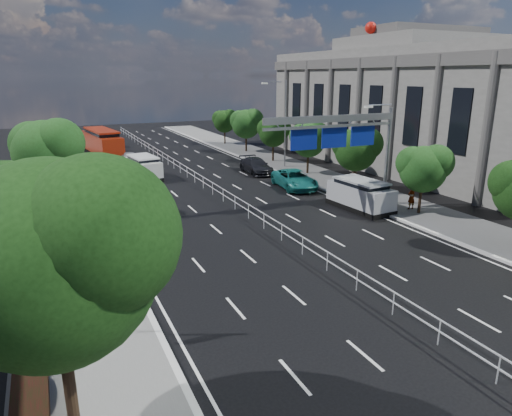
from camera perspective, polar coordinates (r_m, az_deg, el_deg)
ground at (r=22.06m, az=11.16°, el=-9.23°), size 160.00×160.00×0.00m
sidewalk_near at (r=18.44m, az=-20.43°, el=-15.17°), size 5.00×140.00×0.14m
sidewalk_far at (r=29.91m, az=29.38°, el=-4.06°), size 5.00×140.00×0.14m
kerb_near at (r=18.69m, az=-12.58°, el=-14.03°), size 0.25×140.00×0.15m
kerb_far at (r=27.99m, az=26.34°, el=-4.95°), size 0.25×140.00×0.15m
median_fence at (r=41.23m, az=-7.38°, el=3.69°), size 0.05×85.00×1.02m
hedge_near at (r=22.81m, az=-26.21°, el=-8.81°), size 1.00×36.00×0.44m
toilet_sign at (r=17.20m, az=-19.55°, el=-6.68°), size 1.62×0.18×4.34m
overhead_gantry at (r=32.28m, az=11.00°, el=9.23°), size 10.24×0.38×7.45m
streetlight_far at (r=47.79m, az=3.38°, el=11.19°), size 2.78×2.40×9.00m
civic_hall at (r=52.23m, az=18.76°, el=11.97°), size 14.40×36.00×14.35m
near_tree_big at (r=12.10m, az=-23.83°, el=-4.99°), size 5.72×5.33×7.71m
near_tree_back at (r=34.23m, az=-24.69°, el=6.76°), size 4.84×4.51×6.69m
far_tree_c at (r=33.21m, az=20.27°, el=4.90°), size 3.52×3.28×4.94m
far_tree_d at (r=38.72m, az=12.48°, el=7.40°), size 3.85×3.59×5.34m
far_tree_e at (r=44.87m, az=6.64°, el=8.66°), size 3.63×3.38×5.13m
far_tree_f at (r=51.37m, az=2.22°, el=9.62°), size 3.52×3.28×5.02m
far_tree_g at (r=58.08m, az=-1.20°, el=10.65°), size 3.96×3.69×5.45m
far_tree_h at (r=65.01m, az=-3.92°, el=10.92°), size 3.41×3.18×4.91m
white_minivan at (r=44.50m, az=-13.87°, el=4.96°), size 2.72×5.15×2.14m
red_bus at (r=58.76m, az=-18.68°, el=7.82°), size 3.82×10.88×3.18m
near_car_silver at (r=52.59m, az=-15.53°, el=6.12°), size 2.17×4.22×1.37m
near_car_dark at (r=66.22m, az=-17.47°, el=7.92°), size 1.93×4.21×1.34m
silver_minivan at (r=33.89m, az=12.92°, el=1.62°), size 2.60×5.38×2.17m
parked_car_teal at (r=39.51m, az=4.85°, el=3.60°), size 3.25×5.90×1.56m
parked_car_dark at (r=45.57m, az=0.01°, el=5.30°), size 2.32×5.22×1.49m
pedestrian_a at (r=34.46m, az=18.86°, el=1.28°), size 0.63×0.42×1.73m
pedestrian_b at (r=41.89m, az=12.16°, el=4.46°), size 1.18×1.17×1.92m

